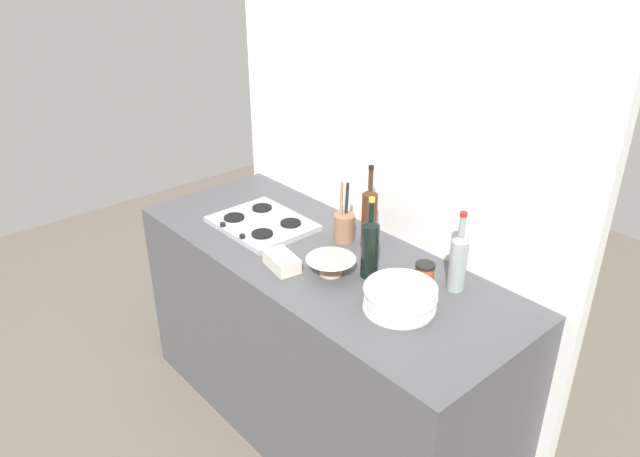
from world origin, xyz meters
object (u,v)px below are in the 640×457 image
object	(u,v)px
wine_bottle_mid_right	(369,217)
utensil_crock	(344,226)
wine_bottle_leftmost	(370,247)
condiment_jar_front	(425,274)
plate_stack	(400,298)
wine_bottle_mid_left	(458,261)
mixing_bowl	(331,265)
butter_dish	(282,261)
stovetop_hob	(262,223)

from	to	relation	value
wine_bottle_mid_right	utensil_crock	xyz separation A→B (m)	(-0.11, -0.04, -0.07)
wine_bottle_leftmost	condiment_jar_front	distance (m)	0.23
plate_stack	wine_bottle_mid_left	distance (m)	0.27
mixing_bowl	butter_dish	xyz separation A→B (m)	(-0.16, -0.12, -0.01)
stovetop_hob	utensil_crock	size ratio (longest dim) A/B	1.63
stovetop_hob	condiment_jar_front	size ratio (longest dim) A/B	5.09
plate_stack	wine_bottle_leftmost	size ratio (longest dim) A/B	0.79
stovetop_hob	butter_dish	distance (m)	0.39
stovetop_hob	utensil_crock	distance (m)	0.39
utensil_crock	condiment_jar_front	distance (m)	0.46
condiment_jar_front	plate_stack	bearing A→B (deg)	-74.87
butter_dish	condiment_jar_front	xyz separation A→B (m)	(0.45, 0.33, 0.01)
stovetop_hob	wine_bottle_leftmost	size ratio (longest dim) A/B	1.30
mixing_bowl	plate_stack	bearing A→B (deg)	3.59
butter_dish	wine_bottle_leftmost	bearing A→B (deg)	38.95
mixing_bowl	butter_dish	size ratio (longest dim) A/B	1.25
butter_dish	condiment_jar_front	world-z (taller)	condiment_jar_front
wine_bottle_leftmost	utensil_crock	world-z (taller)	wine_bottle_leftmost
mixing_bowl	stovetop_hob	bearing A→B (deg)	174.79
wine_bottle_mid_right	utensil_crock	distance (m)	0.14
wine_bottle_mid_left	wine_bottle_mid_right	xyz separation A→B (m)	(-0.45, -0.01, 0.02)
wine_bottle_mid_left	utensil_crock	distance (m)	0.56
wine_bottle_leftmost	wine_bottle_mid_left	bearing A→B (deg)	31.84
wine_bottle_mid_left	plate_stack	bearing A→B (deg)	-100.94
butter_dish	utensil_crock	world-z (taller)	utensil_crock
butter_dish	wine_bottle_mid_right	bearing A→B (deg)	75.45
wine_bottle_leftmost	wine_bottle_mid_right	world-z (taller)	wine_bottle_mid_right
stovetop_hob	wine_bottle_mid_right	distance (m)	0.52
stovetop_hob	mixing_bowl	size ratio (longest dim) A/B	2.18
wine_bottle_leftmost	wine_bottle_mid_left	size ratio (longest dim) A/B	1.04
wine_bottle_mid_right	condiment_jar_front	xyz separation A→B (m)	(0.35, -0.05, -0.10)
wine_bottle_leftmost	mixing_bowl	xyz separation A→B (m)	(-0.11, -0.10, -0.09)
stovetop_hob	plate_stack	size ratio (longest dim) A/B	1.64
utensil_crock	condiment_jar_front	size ratio (longest dim) A/B	3.11
utensil_crock	wine_bottle_leftmost	bearing A→B (deg)	-25.26
wine_bottle_mid_left	butter_dish	bearing A→B (deg)	-144.53
wine_bottle_mid_left	mixing_bowl	bearing A→B (deg)	-144.66
plate_stack	butter_dish	xyz separation A→B (m)	(-0.50, -0.14, -0.02)
mixing_bowl	condiment_jar_front	size ratio (longest dim) A/B	2.33
wine_bottle_mid_left	butter_dish	xyz separation A→B (m)	(-0.55, -0.39, -0.09)
plate_stack	wine_bottle_mid_right	size ratio (longest dim) A/B	0.72
wine_bottle_mid_left	utensil_crock	size ratio (longest dim) A/B	1.21
wine_bottle_mid_left	wine_bottle_mid_right	distance (m)	0.45
mixing_bowl	utensil_crock	world-z (taller)	utensil_crock
mixing_bowl	utensil_crock	size ratio (longest dim) A/B	0.75
wine_bottle_leftmost	condiment_jar_front	size ratio (longest dim) A/B	3.92
plate_stack	wine_bottle_leftmost	world-z (taller)	wine_bottle_leftmost
butter_dish	utensil_crock	bearing A→B (deg)	91.76
plate_stack	wine_bottle_leftmost	distance (m)	0.26
stovetop_hob	wine_bottle_mid_left	bearing A→B (deg)	14.26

